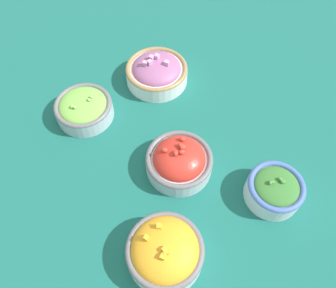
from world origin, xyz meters
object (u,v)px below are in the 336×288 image
bowl_lettuce (84,108)px  bowl_squash (165,251)px  bowl_cherry_tomatoes (179,161)px  bowl_red_onion (157,72)px  bowl_broccoli (275,189)px

bowl_lettuce → bowl_squash: size_ratio=0.96×
bowl_cherry_tomatoes → bowl_lettuce: bearing=18.1°
bowl_red_onion → bowl_squash: 0.46m
bowl_cherry_tomatoes → bowl_lettuce: (0.26, 0.08, -0.00)m
bowl_squash → bowl_cherry_tomatoes: bearing=-47.5°
bowl_cherry_tomatoes → bowl_squash: bearing=132.5°
bowl_broccoli → bowl_squash: 0.25m
bowl_red_onion → bowl_cherry_tomatoes: bearing=152.6°
bowl_cherry_tomatoes → bowl_red_onion: (0.24, -0.12, -0.00)m
bowl_cherry_tomatoes → bowl_red_onion: bowl_cherry_tomatoes is taller
bowl_red_onion → bowl_squash: size_ratio=1.11×
bowl_cherry_tomatoes → bowl_lettuce: 0.27m
bowl_cherry_tomatoes → bowl_squash: (-0.13, 0.14, 0.01)m
bowl_cherry_tomatoes → bowl_broccoli: (-0.17, -0.11, 0.00)m
bowl_red_onion → bowl_broccoli: bearing=177.8°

